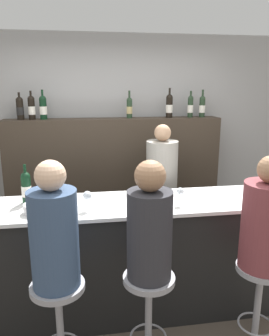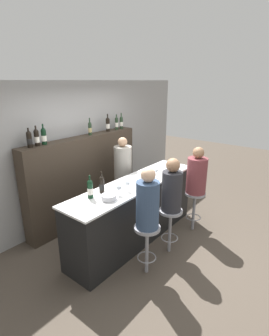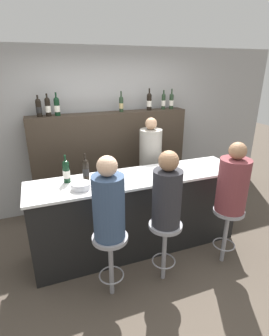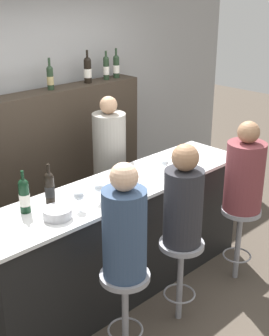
{
  "view_description": "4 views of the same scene",
  "coord_description": "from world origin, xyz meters",
  "px_view_note": "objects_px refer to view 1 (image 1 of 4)",
  "views": [
    {
      "loc": [
        -0.35,
        -2.3,
        2.0
      ],
      "look_at": [
        0.04,
        0.21,
        1.36
      ],
      "focal_mm": 35.0,
      "sensor_mm": 36.0,
      "label": 1
    },
    {
      "loc": [
        -3.08,
        -2.12,
        2.6
      ],
      "look_at": [
        -0.07,
        0.26,
        1.31
      ],
      "focal_mm": 28.0,
      "sensor_mm": 36.0,
      "label": 2
    },
    {
      "loc": [
        -1.1,
        -2.46,
        2.29
      ],
      "look_at": [
        -0.06,
        0.29,
        1.16
      ],
      "focal_mm": 28.0,
      "sensor_mm": 36.0,
      "label": 3
    },
    {
      "loc": [
        -2.44,
        -2.37,
        2.65
      ],
      "look_at": [
        0.07,
        0.2,
        1.2
      ],
      "focal_mm": 50.0,
      "sensor_mm": 36.0,
      "label": 4
    }
  ],
  "objects_px": {
    "wine_bottle_backbar_4": "(169,106)",
    "wine_glass_0": "(62,198)",
    "wine_bottle_backbar_1": "(32,107)",
    "wine_bottle_backbar_2": "(43,107)",
    "bar_stool_left": "(59,306)",
    "guest_seated_middle": "(150,228)",
    "guest_seated_right": "(266,221)",
    "wine_bottle_backbar_3": "(129,107)",
    "wine_glass_2": "(180,192)",
    "bartender": "(161,205)",
    "wine_bottle_counter_0": "(26,187)",
    "wine_bottle_backbar_6": "(202,106)",
    "wine_bottle_backbar_0": "(20,108)",
    "wine_glass_1": "(87,196)",
    "wine_bottle_counter_1": "(54,187)",
    "bar_stool_middle": "(149,297)",
    "metal_bowl": "(38,208)",
    "guest_seated_left": "(54,233)",
    "bar_stool_right": "(259,286)",
    "wine_bottle_backbar_5": "(190,106)"
  },
  "relations": [
    {
      "from": "wine_bottle_backbar_4",
      "to": "wine_glass_0",
      "type": "xyz_separation_m",
      "value": [
        -1.19,
        -1.33,
        -0.62
      ]
    },
    {
      "from": "wine_bottle_backbar_1",
      "to": "wine_bottle_backbar_2",
      "type": "distance_m",
      "value": 0.13
    },
    {
      "from": "wine_glass_0",
      "to": "bar_stool_left",
      "type": "xyz_separation_m",
      "value": [
        -0.02,
        -0.52,
        -0.58
      ]
    },
    {
      "from": "guest_seated_middle",
      "to": "guest_seated_right",
      "type": "height_order",
      "value": "guest_seated_right"
    },
    {
      "from": "wine_bottle_backbar_2",
      "to": "wine_bottle_backbar_3",
      "type": "bearing_deg",
      "value": 0.0
    },
    {
      "from": "wine_glass_2",
      "to": "bartender",
      "type": "xyz_separation_m",
      "value": [
        0.03,
        0.77,
        -0.4
      ]
    },
    {
      "from": "wine_bottle_counter_0",
      "to": "guest_seated_right",
      "type": "height_order",
      "value": "guest_seated_right"
    },
    {
      "from": "wine_bottle_backbar_6",
      "to": "wine_bottle_backbar_0",
      "type": "bearing_deg",
      "value": 180.0
    },
    {
      "from": "wine_glass_1",
      "to": "wine_bottle_backbar_2",
      "type": "bearing_deg",
      "value": 108.57
    },
    {
      "from": "wine_bottle_counter_1",
      "to": "wine_bottle_backbar_0",
      "type": "xyz_separation_m",
      "value": [
        -0.42,
        1.08,
        0.59
      ]
    },
    {
      "from": "bar_stool_left",
      "to": "bartender",
      "type": "height_order",
      "value": "bartender"
    },
    {
      "from": "wine_bottle_counter_0",
      "to": "guest_seated_right",
      "type": "distance_m",
      "value": 1.9
    },
    {
      "from": "bar_stool_left",
      "to": "bar_stool_middle",
      "type": "height_order",
      "value": "same"
    },
    {
      "from": "wine_bottle_backbar_0",
      "to": "bartender",
      "type": "relative_size",
      "value": 0.18
    },
    {
      "from": "wine_bottle_backbar_4",
      "to": "guest_seated_right",
      "type": "relative_size",
      "value": 0.42
    },
    {
      "from": "wine_bottle_backbar_2",
      "to": "metal_bowl",
      "type": "xyz_separation_m",
      "value": [
        0.06,
        -1.32,
        -0.69
      ]
    },
    {
      "from": "wine_bottle_backbar_6",
      "to": "wine_glass_2",
      "type": "height_order",
      "value": "wine_bottle_backbar_6"
    },
    {
      "from": "guest_seated_left",
      "to": "guest_seated_right",
      "type": "relative_size",
      "value": 1.02
    },
    {
      "from": "wine_bottle_backbar_1",
      "to": "bar_stool_right",
      "type": "height_order",
      "value": "wine_bottle_backbar_1"
    },
    {
      "from": "guest_seated_left",
      "to": "guest_seated_middle",
      "type": "bearing_deg",
      "value": 0.0
    },
    {
      "from": "wine_bottle_counter_0",
      "to": "bar_stool_middle",
      "type": "xyz_separation_m",
      "value": [
        0.9,
        -0.78,
        -0.61
      ]
    },
    {
      "from": "guest_seated_left",
      "to": "bartender",
      "type": "xyz_separation_m",
      "value": [
        1.0,
        1.29,
        -0.35
      ]
    },
    {
      "from": "wine_bottle_backbar_6",
      "to": "guest_seated_middle",
      "type": "xyz_separation_m",
      "value": [
        -1.01,
        -1.86,
        -0.67
      ]
    },
    {
      "from": "bar_stool_middle",
      "to": "wine_bottle_backbar_5",
      "type": "bearing_deg",
      "value": 65.09
    },
    {
      "from": "bar_stool_middle",
      "to": "wine_glass_0",
      "type": "bearing_deg",
      "value": 138.46
    },
    {
      "from": "wine_bottle_backbar_5",
      "to": "bar_stool_right",
      "type": "xyz_separation_m",
      "value": [
        -0.03,
        -1.86,
        -1.2
      ]
    },
    {
      "from": "bar_stool_left",
      "to": "bar_stool_right",
      "type": "relative_size",
      "value": 1.0
    },
    {
      "from": "bartender",
      "to": "bar_stool_left",
      "type": "bearing_deg",
      "value": -127.9
    },
    {
      "from": "wine_bottle_backbar_3",
      "to": "wine_bottle_backbar_4",
      "type": "relative_size",
      "value": 0.92
    },
    {
      "from": "wine_bottle_backbar_0",
      "to": "wine_glass_2",
      "type": "xyz_separation_m",
      "value": [
        1.45,
        -1.33,
        -0.61
      ]
    },
    {
      "from": "wine_bottle_backbar_5",
      "to": "wine_glass_1",
      "type": "relative_size",
      "value": 1.97
    },
    {
      "from": "wine_bottle_backbar_0",
      "to": "bar_stool_left",
      "type": "distance_m",
      "value": 2.26
    },
    {
      "from": "wine_bottle_backbar_2",
      "to": "wine_bottle_backbar_0",
      "type": "bearing_deg",
      "value": 180.0
    },
    {
      "from": "wine_glass_1",
      "to": "wine_bottle_counter_0",
      "type": "bearing_deg",
      "value": 153.38
    },
    {
      "from": "wine_bottle_backbar_3",
      "to": "wine_glass_0",
      "type": "distance_m",
      "value": 1.63
    },
    {
      "from": "wine_bottle_counter_0",
      "to": "bartender",
      "type": "bearing_deg",
      "value": 21.76
    },
    {
      "from": "wine_glass_2",
      "to": "bar_stool_middle",
      "type": "height_order",
      "value": "wine_glass_2"
    },
    {
      "from": "wine_glass_0",
      "to": "guest_seated_right",
      "type": "height_order",
      "value": "guest_seated_right"
    },
    {
      "from": "wine_bottle_counter_0",
      "to": "wine_bottle_backbar_1",
      "type": "distance_m",
      "value": 1.23
    },
    {
      "from": "wine_bottle_backbar_6",
      "to": "wine_glass_1",
      "type": "height_order",
      "value": "wine_bottle_backbar_6"
    },
    {
      "from": "wine_glass_2",
      "to": "wine_bottle_backbar_4",
      "type": "bearing_deg",
      "value": 79.77
    },
    {
      "from": "wine_bottle_counter_0",
      "to": "wine_bottle_counter_1",
      "type": "relative_size",
      "value": 1.03
    },
    {
      "from": "wine_bottle_backbar_0",
      "to": "wine_glass_0",
      "type": "height_order",
      "value": "wine_bottle_backbar_0"
    },
    {
      "from": "wine_bottle_counter_0",
      "to": "bartender",
      "type": "relative_size",
      "value": 0.2
    },
    {
      "from": "bar_stool_left",
      "to": "guest_seated_right",
      "type": "xyz_separation_m",
      "value": [
        1.44,
        0.0,
        0.51
      ]
    },
    {
      "from": "wine_bottle_backbar_1",
      "to": "bar_stool_middle",
      "type": "relative_size",
      "value": 0.43
    },
    {
      "from": "wine_glass_0",
      "to": "guest_seated_left",
      "type": "distance_m",
      "value": 0.53
    },
    {
      "from": "wine_bottle_backbar_4",
      "to": "guest_seated_left",
      "type": "bearing_deg",
      "value": -123.26
    },
    {
      "from": "bar_stool_middle",
      "to": "wine_bottle_backbar_4",
      "type": "bearing_deg",
      "value": 72.0
    },
    {
      "from": "wine_bottle_backbar_0",
      "to": "wine_bottle_backbar_3",
      "type": "height_order",
      "value": "wine_bottle_backbar_3"
    }
  ]
}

